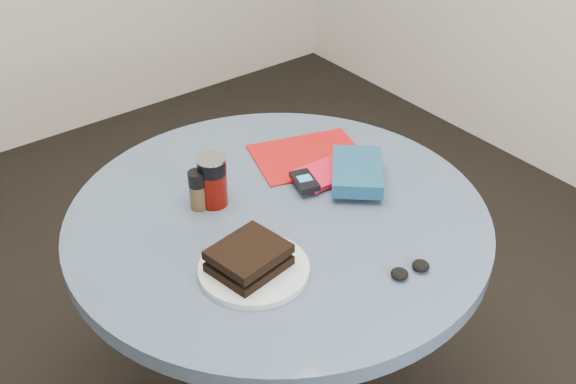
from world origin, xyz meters
TOP-DOWN VIEW (x-y plane):
  - table at (0.00, 0.00)m, footprint 1.00×1.00m
  - plate at (-0.17, -0.14)m, footprint 0.27×0.27m
  - sandwich at (-0.17, -0.13)m, footprint 0.17×0.15m
  - soda_can at (-0.10, 0.13)m, footprint 0.07×0.07m
  - pepper_grinder at (-0.13, 0.14)m, footprint 0.06×0.06m
  - magazine at (0.22, 0.16)m, footprint 0.33×0.29m
  - red_book at (0.20, 0.05)m, footprint 0.16×0.11m
  - novel at (0.23, -0.02)m, footprint 0.22×0.22m
  - mp3_player at (0.11, 0.04)m, footprint 0.07×0.10m
  - headphones at (0.09, -0.34)m, footprint 0.10×0.05m

SIDE VIEW (x-z plane):
  - table at x=0.00m, z-range 0.21..0.96m
  - magazine at x=0.22m, z-range 0.75..0.76m
  - plate at x=-0.17m, z-range 0.75..0.77m
  - headphones at x=0.09m, z-range 0.75..0.77m
  - red_book at x=0.20m, z-range 0.76..0.77m
  - mp3_player at x=0.11m, z-range 0.77..0.78m
  - novel at x=0.23m, z-range 0.77..0.80m
  - sandwich at x=-0.17m, z-range 0.77..0.82m
  - pepper_grinder at x=-0.13m, z-range 0.75..0.85m
  - soda_can at x=-0.10m, z-range 0.75..0.88m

